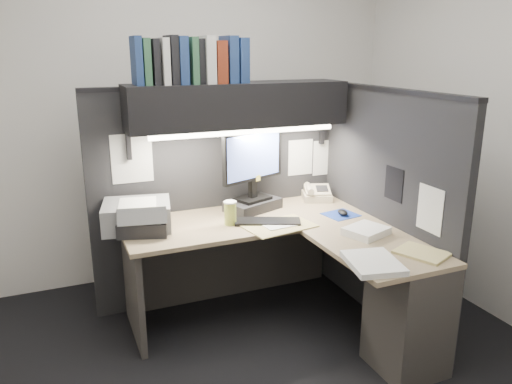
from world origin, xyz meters
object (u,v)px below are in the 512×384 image
coffee_cup (230,214)px  printer (137,215)px  notebook_stack (144,226)px  telephone (317,194)px  desk (325,281)px  keyboard (268,222)px  overhead_shelf (238,105)px  monitor (253,179)px

coffee_cup → printer: bearing=163.1°
notebook_stack → coffee_cup: bearing=-6.9°
telephone → notebook_stack: bearing=-151.1°
desk → notebook_stack: (-1.03, 0.56, 0.33)m
keyboard → overhead_shelf: bearing=126.2°
keyboard → coffee_cup: coffee_cup is taller
coffee_cup → notebook_stack: (-0.57, 0.07, -0.03)m
overhead_shelf → coffee_cup: bearing=-121.7°
overhead_shelf → telephone: overhead_shelf is taller
desk → coffee_cup: (-0.46, 0.49, 0.36)m
keyboard → telephone: size_ratio=1.97×
monitor → coffee_cup: size_ratio=3.85×
desk → notebook_stack: notebook_stack is taller
overhead_shelf → monitor: (0.10, -0.03, -0.54)m
overhead_shelf → printer: 1.02m
monitor → printer: (-0.85, -0.05, -0.15)m
coffee_cup → printer: size_ratio=0.35×
desk → overhead_shelf: bearing=111.8°
overhead_shelf → printer: bearing=-173.5°
printer → monitor: bearing=15.0°
telephone → overhead_shelf: bearing=-158.1°
monitor → notebook_stack: (-0.83, -0.16, -0.19)m
printer → notebook_stack: (0.02, -0.11, -0.04)m
notebook_stack → overhead_shelf: bearing=15.0°
telephone → notebook_stack: size_ratio=0.73×
keyboard → telephone: 0.69m
overhead_shelf → keyboard: overhead_shelf is taller
overhead_shelf → coffee_cup: 0.76m
desk → overhead_shelf: overhead_shelf is taller
desk → telephone: (0.36, 0.78, 0.33)m
desk → coffee_cup: coffee_cup is taller
monitor → keyboard: (-0.02, -0.31, -0.22)m
telephone → printer: printer is taller
monitor → keyboard: size_ratio=1.32×
desk → notebook_stack: size_ratio=5.50×
keyboard → telephone: (0.58, 0.36, 0.03)m
overhead_shelf → monitor: size_ratio=2.64×
desk → keyboard: bearing=118.3°
keyboard → printer: (-0.83, 0.26, 0.08)m
monitor → desk: bearing=-95.0°
notebook_stack → telephone: bearing=8.9°
telephone → coffee_cup: 0.87m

